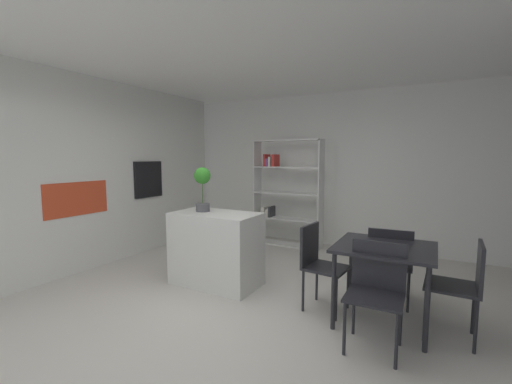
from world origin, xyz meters
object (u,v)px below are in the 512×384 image
(dining_chair_far, at_px, (390,259))
(dining_chair_island_side, at_px, (318,259))
(kitchen_island, at_px, (216,249))
(dining_chair_window_side, at_px, (464,281))
(dining_table, at_px, (384,255))
(built_in_oven, at_px, (148,179))
(potted_plant_on_island, at_px, (202,184))
(dining_chair_near, at_px, (376,284))
(open_bookshelf, at_px, (284,191))

(dining_chair_far, xyz_separation_m, dining_chair_island_side, (-0.67, -0.43, 0.02))
(kitchen_island, bearing_deg, dining_chair_far, 11.17)
(dining_chair_window_side, bearing_deg, dining_chair_far, -122.07)
(dining_table, height_order, dining_chair_island_side, dining_chair_island_side)
(kitchen_island, bearing_deg, dining_chair_island_side, -1.19)
(built_in_oven, relative_size, potted_plant_on_island, 1.08)
(dining_table, xyz_separation_m, dining_chair_island_side, (-0.67, 0.01, -0.14))
(dining_table, bearing_deg, dining_chair_far, 89.13)
(dining_table, distance_m, dining_chair_near, 0.46)
(kitchen_island, xyz_separation_m, dining_table, (2.02, -0.04, 0.22))
(potted_plant_on_island, relative_size, dining_chair_near, 0.64)
(potted_plant_on_island, bearing_deg, dining_chair_far, 9.72)
(dining_chair_far, bearing_deg, dining_chair_near, 85.57)
(potted_plant_on_island, relative_size, open_bookshelf, 0.29)
(dining_chair_far, distance_m, dining_chair_near, 0.88)
(dining_chair_far, distance_m, dining_chair_window_side, 0.79)
(dining_table, bearing_deg, kitchen_island, 178.90)
(open_bookshelf, distance_m, dining_chair_near, 3.38)
(potted_plant_on_island, relative_size, dining_chair_window_side, 0.64)
(open_bookshelf, relative_size, dining_chair_near, 2.16)
(kitchen_island, relative_size, dining_chair_near, 1.22)
(dining_chair_island_side, bearing_deg, dining_chair_window_side, -84.26)
(dining_chair_near, xyz_separation_m, dining_chair_window_side, (0.67, 0.44, 0.00))
(potted_plant_on_island, height_order, dining_chair_far, potted_plant_on_island)
(built_in_oven, height_order, kitchen_island, built_in_oven)
(open_bookshelf, xyz_separation_m, dining_chair_near, (2.04, -2.66, -0.46))
(dining_table, bearing_deg, dining_chair_island_side, 179.11)
(dining_chair_far, relative_size, dining_chair_island_side, 0.96)
(potted_plant_on_island, height_order, dining_chair_near, potted_plant_on_island)
(open_bookshelf, xyz_separation_m, dining_table, (2.04, -2.22, -0.32))
(dining_table, relative_size, dining_chair_far, 1.04)
(dining_table, bearing_deg, open_bookshelf, 132.59)
(kitchen_island, height_order, dining_chair_far, kitchen_island)
(dining_chair_window_side, bearing_deg, dining_table, -88.40)
(potted_plant_on_island, xyz_separation_m, dining_chair_near, (2.23, -0.50, -0.74))
(built_in_oven, distance_m, dining_table, 4.05)
(built_in_oven, xyz_separation_m, dining_chair_window_side, (4.60, -0.75, -0.70))
(dining_chair_near, distance_m, dining_chair_window_side, 0.80)
(potted_plant_on_island, bearing_deg, dining_chair_island_side, -1.63)
(built_in_oven, height_order, open_bookshelf, open_bookshelf)
(kitchen_island, xyz_separation_m, dining_chair_near, (2.02, -0.48, 0.08))
(kitchen_island, height_order, dining_chair_window_side, kitchen_island)
(dining_table, height_order, dining_chair_near, dining_chair_near)
(built_in_oven, height_order, dining_chair_island_side, built_in_oven)
(potted_plant_on_island, bearing_deg, kitchen_island, -4.36)
(kitchen_island, distance_m, dining_chair_far, 2.07)
(dining_chair_near, relative_size, dining_chair_window_side, 1.00)
(built_in_oven, xyz_separation_m, dining_chair_island_side, (3.27, -0.74, -0.71))
(open_bookshelf, height_order, dining_chair_far, open_bookshelf)
(potted_plant_on_island, distance_m, dining_chair_far, 2.40)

